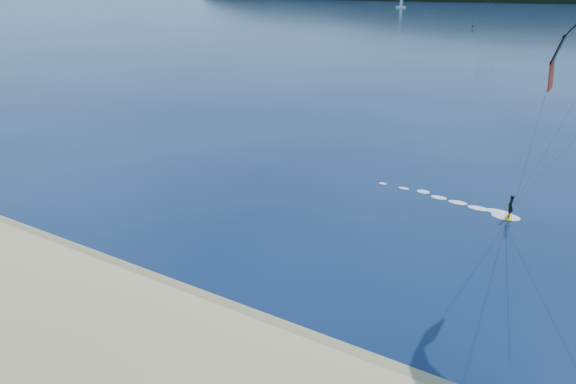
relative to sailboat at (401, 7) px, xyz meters
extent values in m
plane|color=#071537|center=(130.13, -403.93, -0.86)|extent=(1800.00, 1800.00, 0.00)
cube|color=#8B7850|center=(130.13, -399.43, -0.81)|extent=(220.00, 2.50, 0.10)
ellipsoid|color=black|center=(80.13, 316.07, -0.86)|extent=(840.00, 280.00, 110.00)
cube|color=yellow|center=(141.91, -379.35, -0.81)|extent=(0.65, 1.39, 0.08)
imported|color=black|center=(141.91, -379.35, 0.04)|extent=(0.49, 0.66, 1.65)
cylinder|color=gray|center=(144.60, -382.36, 5.46)|extent=(0.02, 0.02, 12.57)
cube|color=yellow|center=(99.30, -197.48, -0.82)|extent=(0.88, 1.32, 0.07)
imported|color=black|center=(99.30, -197.48, -0.01)|extent=(0.85, 0.93, 1.56)
cylinder|color=gray|center=(103.50, -201.10, 7.17)|extent=(0.02, 0.02, 17.22)
cube|color=white|center=(0.00, -0.03, -0.36)|extent=(8.39, 4.44, 1.40)
cylinder|color=white|center=(0.00, -0.03, 5.14)|extent=(0.20, 0.20, 11.00)
cube|color=white|center=(0.05, 1.37, 5.14)|extent=(0.68, 2.54, 8.00)
cube|color=white|center=(0.05, -1.62, 3.14)|extent=(0.54, 1.96, 5.00)
camera|label=1|loc=(145.44, -416.05, 14.60)|focal=31.65mm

